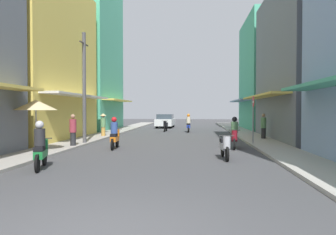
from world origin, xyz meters
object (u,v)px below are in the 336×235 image
(motorbike_green, at_px, (41,147))
(vendor_umbrella, at_px, (36,105))
(motorbike_blue, at_px, (189,124))
(parked_car, at_px, (165,121))
(motorbike_maroon, at_px, (234,134))
(utility_pole, at_px, (84,88))
(motorbike_black, at_px, (166,126))
(pedestrian_midway, at_px, (263,127))
(street_sign_no_entry, at_px, (253,114))
(motorbike_orange, at_px, (115,135))
(pedestrian_far, at_px, (103,124))
(pedestrian_crossing, at_px, (73,131))
(motorbike_silver, at_px, (225,146))

(motorbike_green, bearing_deg, vendor_umbrella, 119.91)
(motorbike_blue, xyz_separation_m, parked_car, (-2.62, 6.52, 0.04))
(motorbike_maroon, bearing_deg, utility_pole, 173.36)
(motorbike_black, relative_size, parked_car, 0.44)
(motorbike_green, xyz_separation_m, vendor_umbrella, (-1.89, 3.28, 1.43))
(pedestrian_midway, xyz_separation_m, street_sign_no_entry, (-1.21, -3.11, 0.88))
(motorbike_orange, relative_size, pedestrian_far, 1.09)
(pedestrian_far, distance_m, vendor_umbrella, 8.23)
(vendor_umbrella, relative_size, street_sign_no_entry, 0.89)
(motorbike_green, height_order, pedestrian_far, pedestrian_far)
(motorbike_black, height_order, street_sign_no_entry, street_sign_no_entry)
(motorbike_black, bearing_deg, pedestrian_crossing, -105.95)
(motorbike_black, height_order, vendor_umbrella, vendor_umbrella)
(motorbike_black, xyz_separation_m, pedestrian_midway, (6.90, -7.48, 0.34))
(motorbike_black, bearing_deg, street_sign_no_entry, -61.77)
(motorbike_orange, distance_m, pedestrian_crossing, 2.21)
(motorbike_black, xyz_separation_m, motorbike_blue, (2.05, -0.81, 0.20))
(motorbike_silver, xyz_separation_m, motorbike_orange, (-5.10, 2.80, 0.20))
(motorbike_blue, bearing_deg, pedestrian_crossing, -115.80)
(motorbike_orange, height_order, parked_car, motorbike_orange)
(motorbike_maroon, height_order, pedestrian_far, pedestrian_far)
(pedestrian_midway, bearing_deg, pedestrian_crossing, -155.01)
(utility_pole, bearing_deg, motorbike_maroon, -6.64)
(pedestrian_midway, bearing_deg, street_sign_no_entry, -111.26)
(motorbike_silver, distance_m, street_sign_no_entry, 5.25)
(motorbike_maroon, distance_m, pedestrian_far, 9.89)
(motorbike_maroon, height_order, parked_car, motorbike_maroon)
(motorbike_black, distance_m, utility_pole, 11.75)
(motorbike_blue, bearing_deg, parked_car, 111.92)
(motorbike_black, bearing_deg, motorbike_blue, -21.48)
(motorbike_orange, bearing_deg, motorbike_green, -101.14)
(motorbike_green, bearing_deg, parked_car, 85.60)
(motorbike_silver, bearing_deg, parked_car, 101.64)
(motorbike_orange, height_order, motorbike_maroon, same)
(motorbike_silver, distance_m, pedestrian_midway, 8.45)
(parked_car, bearing_deg, pedestrian_far, -104.53)
(motorbike_blue, height_order, pedestrian_crossing, pedestrian_crossing)
(motorbike_black, distance_m, vendor_umbrella, 15.28)
(motorbike_blue, height_order, parked_car, motorbike_blue)
(pedestrian_midway, bearing_deg, motorbike_silver, -111.80)
(parked_car, bearing_deg, street_sign_no_entry, -69.00)
(motorbike_black, xyz_separation_m, street_sign_no_entry, (5.69, -10.59, 1.21))
(motorbike_maroon, xyz_separation_m, pedestrian_crossing, (-8.08, -0.49, 0.15))
(motorbike_blue, distance_m, utility_pole, 11.76)
(pedestrian_midway, bearing_deg, motorbike_blue, 125.97)
(pedestrian_midway, bearing_deg, motorbike_orange, -148.50)
(motorbike_black, xyz_separation_m, vendor_umbrella, (-4.27, -14.58, 1.63))
(motorbike_blue, xyz_separation_m, utility_pole, (-5.50, -10.11, 2.44))
(motorbike_black, relative_size, pedestrian_crossing, 1.06)
(parked_car, bearing_deg, motorbike_maroon, -73.71)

